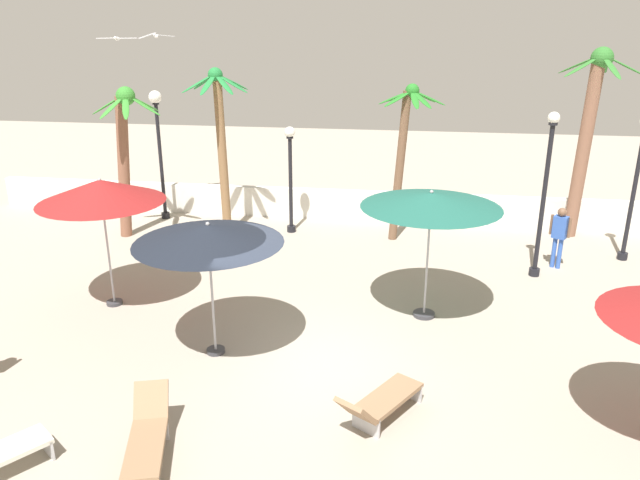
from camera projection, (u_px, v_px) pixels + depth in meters
name	position (u px, v px, depth m)	size (l,w,h in m)	color
ground_plane	(296.00, 360.00, 12.34)	(56.00, 56.00, 0.00)	#9E9384
boundary_wall	(346.00, 205.00, 20.95)	(25.20, 0.30, 1.02)	silver
patio_umbrella_0	(431.00, 201.00, 13.24)	(3.08, 3.08, 3.01)	#333338
patio_umbrella_1	(101.00, 191.00, 13.81)	(2.87, 2.87, 3.13)	#333338
patio_umbrella_3	(208.00, 234.00, 11.74)	(2.93, 2.93, 2.83)	#333338
palm_tree_0	(404.00, 142.00, 18.14)	(1.96, 1.96, 4.76)	brown
palm_tree_1	(220.00, 133.00, 18.61)	(2.00, 2.09, 5.17)	brown
palm_tree_2	(124.00, 147.00, 18.49)	(2.14, 1.99, 4.66)	brown
palm_tree_3	(588.00, 126.00, 18.34)	(2.46, 2.51, 5.77)	brown
lamp_post_0	(159.00, 136.00, 20.26)	(0.42, 0.42, 4.33)	black
lamp_post_1	(544.00, 191.00, 15.65)	(0.30, 0.30, 4.35)	black
lamp_post_2	(636.00, 180.00, 16.76)	(0.33, 0.33, 4.11)	black
lamp_post_3	(290.00, 172.00, 19.18)	(0.33, 0.33, 3.40)	black
lounge_chair_0	(380.00, 402.00, 10.32)	(1.46, 1.89, 0.84)	#B7B7BC
lounge_chair_1	(147.00, 436.00, 9.45)	(1.07, 1.97, 0.84)	#B7B7BC
guest_1	(560.00, 232.00, 16.61)	(0.50, 0.39, 1.72)	#3359B2
seagull_0	(156.00, 36.00, 20.61)	(1.05, 0.87, 0.20)	white
seagull_1	(117.00, 38.00, 19.47)	(1.34, 0.38, 0.14)	white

